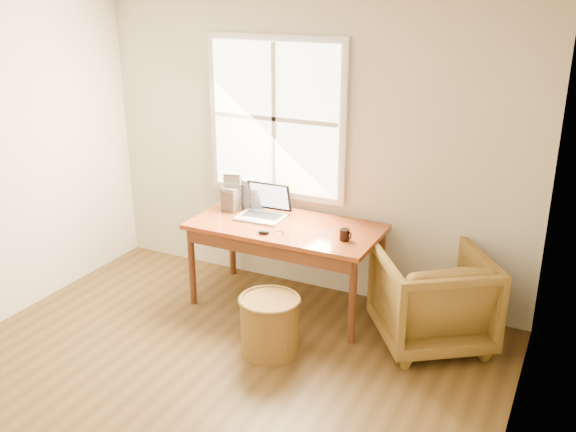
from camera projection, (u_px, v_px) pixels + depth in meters
name	position (u px, v px, depth m)	size (l,w,h in m)	color
room_shell	(161.00, 223.00, 3.82)	(4.04, 4.54, 2.64)	brown
desk	(286.00, 227.00, 5.39)	(1.60, 0.80, 0.04)	brown
armchair	(432.00, 298.00, 4.94)	(0.81, 0.83, 0.76)	brown
wicker_stool	(270.00, 325.00, 4.86)	(0.44, 0.44, 0.44)	brown
laptop	(260.00, 203.00, 5.47)	(0.39, 0.41, 0.29)	#B0B1B7
mouse	(264.00, 232.00, 5.18)	(0.10, 0.06, 0.03)	black
coffee_mug	(344.00, 235.00, 5.05)	(0.08, 0.08, 0.09)	black
cd_stack_a	(248.00, 193.00, 5.75)	(0.14, 0.12, 0.27)	#A9AEB4
cd_stack_b	(231.00, 199.00, 5.68)	(0.14, 0.12, 0.21)	#232327
cd_stack_c	(233.00, 190.00, 5.72)	(0.15, 0.13, 0.34)	#9694A1
cd_stack_d	(255.00, 198.00, 5.74)	(0.16, 0.14, 0.20)	silver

